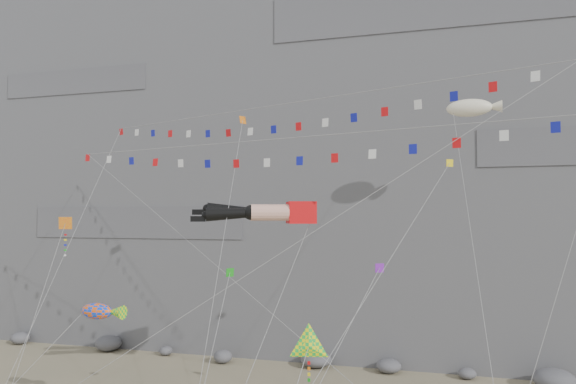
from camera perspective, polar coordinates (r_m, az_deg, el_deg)
The scene contains 13 objects.
cliff at distance 63.30m, azimuth 6.06°, elevation 8.85°, with size 80.00×28.00×50.00m, color slate.
talus_boulders at distance 48.89m, azimuth 2.89°, elevation -16.67°, with size 60.00×3.00×1.20m, color slate, non-canonical shape.
legs_kite at distance 36.33m, azimuth -2.13°, elevation -2.11°, with size 8.14×15.59×19.03m.
flag_banner_upper at distance 38.71m, azimuth -0.25°, elevation 8.94°, with size 34.00×18.18×27.17m.
flag_banner_lower at distance 35.44m, azimuth -0.50°, elevation 5.43°, with size 34.88×11.60×22.25m.
harlequin_kite at distance 39.53m, azimuth -21.70°, elevation -3.03°, with size 1.72×5.98×13.22m.
fish_windsock at distance 36.72m, azimuth -18.87°, elevation -11.40°, with size 7.49×5.08×9.87m.
delta_kite at distance 27.31m, azimuth 2.11°, elevation -15.42°, with size 2.28×5.17×8.31m.
blimp_windsock at distance 42.47m, azimuth 17.93°, elevation 8.08°, with size 4.16×15.53×25.10m.
small_kite_a at distance 40.68m, azimuth -4.69°, elevation 6.89°, with size 3.28×14.87×24.25m.
small_kite_b at distance 33.11m, azimuth 9.15°, elevation -7.89°, with size 4.76×10.77×14.50m.
small_kite_c at distance 33.13m, azimuth -5.98°, elevation -8.43°, with size 2.02×9.99×13.23m.
small_kite_d at distance 35.47m, azimuth 15.66°, elevation 2.10°, with size 9.51×14.01×22.59m.
Camera 1 is at (11.11, -29.07, 12.60)m, focal length 35.00 mm.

